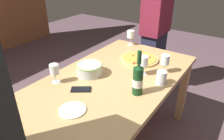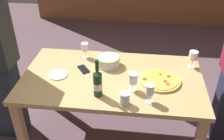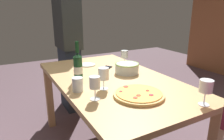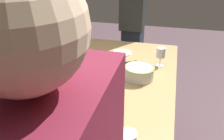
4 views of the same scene
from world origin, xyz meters
The scene contains 12 objects.
dining_table centered at (0.00, 0.00, 0.66)m, with size 1.60×0.90×0.75m.
pizza centered at (0.42, -0.02, 0.76)m, with size 0.35×0.35×0.03m.
serving_bowl centered at (-0.06, 0.19, 0.80)m, with size 0.22×0.22×0.09m.
wine_bottle centered at (-0.08, -0.27, 0.87)m, with size 0.07×0.07×0.32m.
wine_glass_near_pizza centered at (0.32, -0.31, 0.86)m, with size 0.07×0.07×0.16m.
wine_glass_by_bottle centered at (-0.30, 0.32, 0.86)m, with size 0.07×0.07×0.15m.
wine_glass_far_left centered at (0.72, 0.25, 0.87)m, with size 0.08×0.08×0.16m.
wine_glass_far_right centered at (0.19, -0.17, 0.86)m, with size 0.08×0.08×0.16m.
cup_amber centered at (0.14, -0.36, 0.80)m, with size 0.08×0.08×0.10m, color white.
side_plate centered at (-0.48, -0.03, 0.76)m, with size 0.17×0.17×0.01m, color white.
cell_phone centered at (-0.28, 0.08, 0.76)m, with size 0.07×0.14×0.01m, color black.
person_host centered at (1.18, 0.16, 0.80)m, with size 0.42×0.24×1.59m.
Camera 1 is at (-1.20, -0.83, 1.59)m, focal length 33.56 mm.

